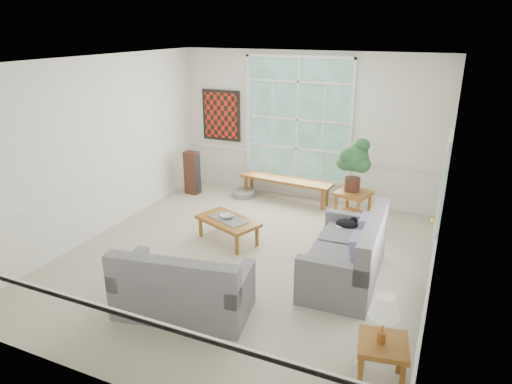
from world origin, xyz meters
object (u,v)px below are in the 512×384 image
Objects in this scene: loveseat_front at (183,280)px; end_table at (353,206)px; loveseat_right at (345,248)px; side_table at (381,362)px; coffee_table at (228,230)px.

loveseat_front is 2.92× the size of end_table.
loveseat_right is 2.06m from side_table.
loveseat_right is 3.20× the size of end_table.
side_table is (2.91, -2.28, 0.05)m from coffee_table.
side_table is at bearing -16.52° from coffee_table.
coffee_table is at bearing 91.47° from loveseat_front.
side_table is (2.50, -0.26, -0.20)m from loveseat_front.
end_table reaches higher than coffee_table.
end_table is (1.31, 3.75, -0.16)m from loveseat_front.
loveseat_right reaches higher than end_table.
loveseat_front reaches higher than side_table.
end_table is at bearing 97.34° from loveseat_right.
coffee_table is at bearing 141.89° from side_table.
end_table reaches higher than side_table.
loveseat_front is 2.52m from side_table.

